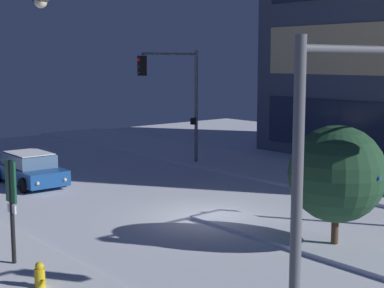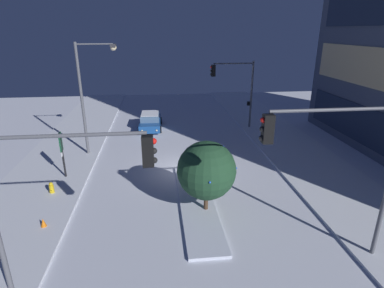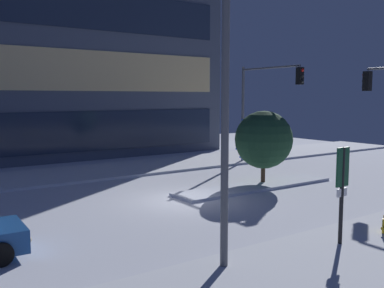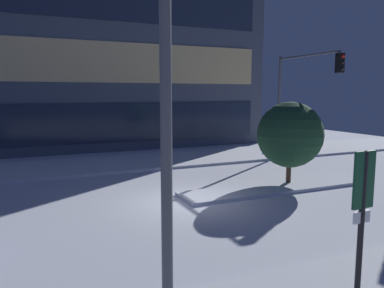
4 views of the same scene
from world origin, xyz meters
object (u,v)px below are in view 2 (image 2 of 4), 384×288
street_lamp_arched (91,85)px  decorated_tree_median (206,170)px  traffic_light_corner_far_right (343,156)px  construction_cone (43,224)px  parking_info_sign (62,150)px  traffic_light_corner_near_right (58,184)px  fire_hydrant (52,189)px  car_near (150,121)px  traffic_light_corner_far_left (236,84)px

street_lamp_arched → decorated_tree_median: size_ratio=2.13×
traffic_light_corner_far_right → street_lamp_arched: bearing=-49.0°
traffic_light_corner_far_right → construction_cone: 13.29m
parking_info_sign → construction_cone: 5.63m
traffic_light_corner_near_right → construction_cone: bearing=120.4°
traffic_light_corner_near_right → fire_hydrant: 8.83m
car_near → street_lamp_arched: bearing=-30.5°
traffic_light_corner_far_left → decorated_tree_median: (13.79, -4.87, -1.92)m
construction_cone → car_near: bearing=162.7°
traffic_light_corner_far_left → parking_info_sign: bearing=34.8°
fire_hydrant → parking_info_sign: parking_info_sign is taller
traffic_light_corner_near_right → street_lamp_arched: street_lamp_arched is taller
traffic_light_corner_far_right → street_lamp_arched: 16.96m
car_near → traffic_light_corner_near_right: size_ratio=0.77×
traffic_light_corner_far_left → street_lamp_arched: street_lamp_arched is taller
traffic_light_corner_far_right → traffic_light_corner_far_left: (-17.92, 0.60, -0.34)m
street_lamp_arched → construction_cone: (9.33, -0.97, -4.95)m
parking_info_sign → car_near: bearing=60.5°
traffic_light_corner_far_left → decorated_tree_median: size_ratio=1.64×
traffic_light_corner_far_left → fire_hydrant: traffic_light_corner_far_left is taller
car_near → fire_hydrant: (12.12, -5.42, -0.34)m
construction_cone → traffic_light_corner_near_right: bearing=30.4°
traffic_light_corner_far_left → construction_cone: size_ratio=11.32×
construction_cone → parking_info_sign: bearing=-176.0°
car_near → street_lamp_arched: 8.51m
traffic_light_corner_far_right → street_lamp_arched: size_ratio=0.80×
car_near → traffic_light_corner_near_right: 19.94m
traffic_light_corner_far_right → parking_info_sign: 15.50m
street_lamp_arched → fire_hydrant: street_lamp_arched is taller
traffic_light_corner_far_right → traffic_light_corner_far_left: 17.93m
traffic_light_corner_far_left → traffic_light_corner_far_right: bearing=88.1°
car_near → decorated_tree_median: (14.79, 3.00, 1.60)m
traffic_light_corner_far_left → construction_cone: 19.63m
car_near → construction_cone: bearing=-15.7°
car_near → traffic_light_corner_far_left: (0.99, 7.87, 3.53)m
car_near → decorated_tree_median: decorated_tree_median is taller
parking_info_sign → decorated_tree_median: bearing=-32.2°
traffic_light_corner_near_right → parking_info_sign: traffic_light_corner_near_right is taller
street_lamp_arched → parking_info_sign: bearing=-112.4°
decorated_tree_median → construction_cone: (0.66, -7.82, -2.04)m
traffic_light_corner_far_right → parking_info_sign: bearing=-35.4°
traffic_light_corner_far_left → street_lamp_arched: (5.12, -11.71, 0.98)m
parking_info_sign → decorated_tree_median: size_ratio=0.80×
traffic_light_corner_far_left → construction_cone: (14.45, -12.69, -3.96)m
parking_info_sign → decorated_tree_median: decorated_tree_median is taller
fire_hydrant → decorated_tree_median: (2.67, 8.42, 1.94)m
decorated_tree_median → construction_cone: size_ratio=6.89×
fire_hydrant → car_near: bearing=155.9°
parking_info_sign → traffic_light_corner_far_left: bearing=32.6°
car_near → fire_hydrant: size_ratio=5.97×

